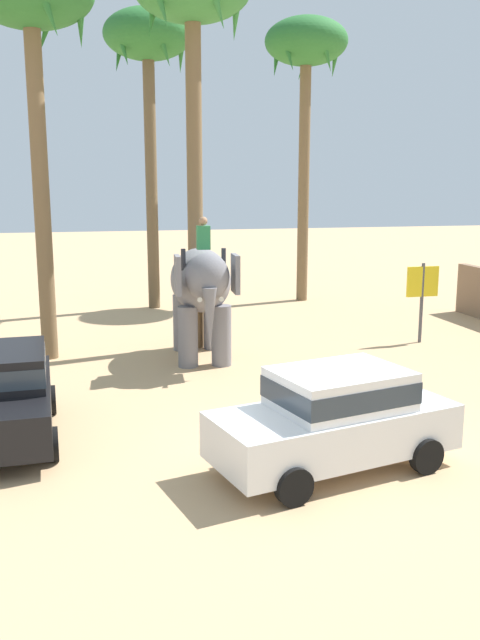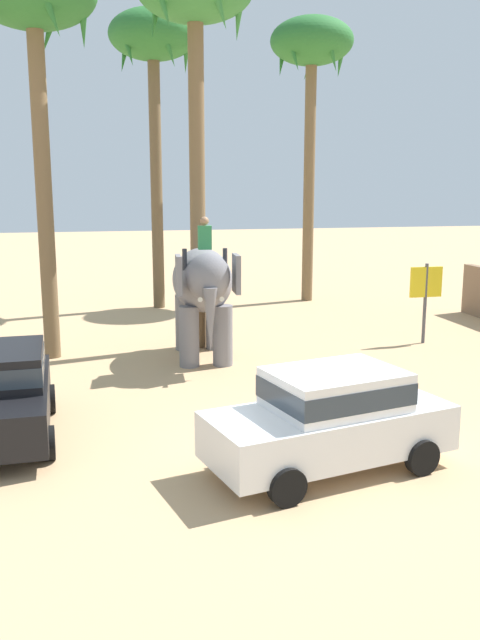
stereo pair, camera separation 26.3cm
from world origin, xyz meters
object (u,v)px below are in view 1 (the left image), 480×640
(palm_tree_behind_elephant, at_px, (192,5))
(palm_tree_far_back, at_px, (31,8))
(car_parked_far_side, at_px, (3,391))
(elephant_with_mahout, at_px, (201,287))
(car_sedan_foreground, at_px, (336,416))
(palm_tree_left_of_road, at_px, (306,54))
(palm_tree_near_hut, at_px, (148,48))
(signboard_yellow, at_px, (422,287))

(palm_tree_behind_elephant, bearing_deg, palm_tree_far_back, -175.38)
(car_parked_far_side, height_order, elephant_with_mahout, elephant_with_mahout)
(car_sedan_foreground, xyz_separation_m, palm_tree_left_of_road, (4.98, 16.15, 8.66))
(elephant_with_mahout, bearing_deg, palm_tree_far_back, 163.82)
(elephant_with_mahout, height_order, palm_tree_far_back, palm_tree_far_back)
(palm_tree_behind_elephant, relative_size, palm_tree_near_hut, 0.99)
(car_parked_far_side, bearing_deg, palm_tree_far_back, 83.90)
(car_parked_far_side, distance_m, palm_tree_near_hut, 16.27)
(elephant_with_mahout, bearing_deg, car_parked_far_side, -133.66)
(palm_tree_near_hut, bearing_deg, palm_tree_left_of_road, 2.64)
(car_sedan_foreground, xyz_separation_m, palm_tree_far_back, (-4.83, 8.80, 8.06))
(elephant_with_mahout, relative_size, palm_tree_far_back, 0.38)
(car_parked_far_side, distance_m, palm_tree_left_of_road, 19.09)
(palm_tree_far_back, relative_size, signboard_yellow, 4.29)
(palm_tree_far_back, xyz_separation_m, signboard_yellow, (10.79, -0.74, -7.30))
(car_parked_far_side, xyz_separation_m, palm_tree_near_hut, (4.35, 13.13, 8.57))
(elephant_with_mahout, height_order, palm_tree_behind_elephant, palm_tree_behind_elephant)
(car_parked_far_side, bearing_deg, signboard_yellow, 24.97)
(palm_tree_left_of_road, xyz_separation_m, signboard_yellow, (0.98, -8.08, -7.90))
(palm_tree_behind_elephant, height_order, palm_tree_near_hut, palm_tree_near_hut)
(signboard_yellow, bearing_deg, palm_tree_left_of_road, 96.89)
(car_parked_far_side, xyz_separation_m, palm_tree_left_of_road, (10.46, 13.41, 8.66))
(palm_tree_behind_elephant, bearing_deg, car_parked_far_side, -126.86)
(palm_tree_near_hut, bearing_deg, elephant_with_mahout, -87.78)
(palm_tree_far_back, bearing_deg, elephant_with_mahout, -16.18)
(elephant_with_mahout, relative_size, palm_tree_behind_elephant, 0.37)
(car_parked_far_side, bearing_deg, elephant_with_mahout, 46.34)
(palm_tree_behind_elephant, xyz_separation_m, palm_tree_left_of_road, (5.66, 7.01, 0.21))
(palm_tree_behind_elephant, distance_m, signboard_yellow, 10.22)
(palm_tree_left_of_road, height_order, palm_tree_far_back, palm_tree_left_of_road)
(palm_tree_far_back, bearing_deg, palm_tree_left_of_road, 36.82)
(car_sedan_foreground, height_order, palm_tree_far_back, palm_tree_far_back)
(car_sedan_foreground, relative_size, palm_tree_behind_elephant, 0.41)
(palm_tree_behind_elephant, height_order, signboard_yellow, palm_tree_behind_elephant)
(signboard_yellow, bearing_deg, car_parked_far_side, -155.03)
(car_parked_far_side, relative_size, elephant_with_mahout, 1.06)
(palm_tree_behind_elephant, height_order, palm_tree_far_back, palm_tree_behind_elephant)
(palm_tree_near_hut, distance_m, signboard_yellow, 13.12)
(elephant_with_mahout, distance_m, signboard_yellow, 6.78)
(palm_tree_near_hut, bearing_deg, signboard_yellow, -47.77)
(palm_tree_far_back, distance_m, signboard_yellow, 13.05)
(car_parked_far_side, xyz_separation_m, signboard_yellow, (11.44, 5.33, 0.76))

